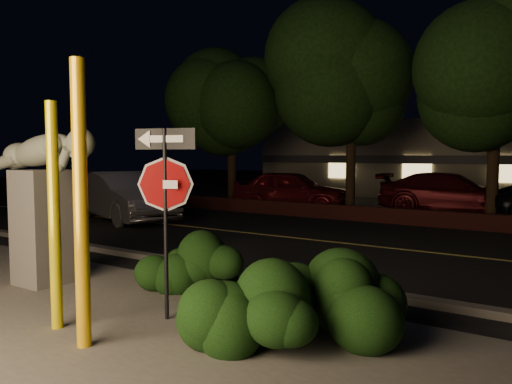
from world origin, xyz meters
TOP-DOWN VIEW (x-y plane):
  - ground at (0.00, 10.00)m, footprint 90.00×90.00m
  - patio at (0.00, -1.00)m, footprint 14.00×6.00m
  - road at (0.00, 7.00)m, footprint 80.00×8.00m
  - lane_marking at (0.00, 7.00)m, footprint 80.00×0.12m
  - curb at (0.00, 2.90)m, footprint 80.00×0.25m
  - brick_wall at (0.00, 11.30)m, footprint 40.00×0.35m
  - parking_lot at (0.00, 17.00)m, footprint 40.00×12.00m
  - building at (0.00, 24.99)m, footprint 22.00×10.20m
  - tree_far_a at (-8.00, 13.00)m, footprint 4.60×4.60m
  - tree_far_b at (-2.50, 13.20)m, footprint 5.20×5.20m
  - tree_far_c at (2.50, 12.80)m, footprint 4.80×4.80m
  - yellow_pole_left at (-0.40, -0.75)m, footprint 0.14×0.14m
  - yellow_pole_right at (0.40, -0.94)m, footprint 0.16×0.16m
  - signpost at (0.51, 0.29)m, footprint 0.84×0.27m
  - sculpture at (-2.51, 0.46)m, footprint 2.45×0.77m
  - hedge_center at (-0.24, 1.45)m, footprint 2.15×1.62m
  - hedge_right at (2.50, 1.02)m, footprint 2.03×1.33m
  - hedge_far_right at (2.09, 0.05)m, footprint 1.64×1.15m
  - silver_sedan at (-7.93, 6.86)m, footprint 5.34×3.21m
  - parked_car_red at (-5.04, 13.10)m, footprint 5.01×2.82m
  - parked_car_darkred at (0.71, 15.15)m, footprint 5.58×2.88m

SIDE VIEW (x-z plane):
  - ground at x=0.00m, z-range 0.00..0.00m
  - road at x=0.00m, z-range 0.00..0.01m
  - parking_lot at x=0.00m, z-range 0.00..0.01m
  - patio at x=0.00m, z-range 0.00..0.02m
  - lane_marking at x=0.00m, z-range 0.02..0.02m
  - curb at x=0.00m, z-range 0.00..0.12m
  - brick_wall at x=0.00m, z-range 0.00..0.50m
  - hedge_center at x=-0.24m, z-range 0.00..1.01m
  - hedge_far_right at x=2.09m, z-range 0.00..1.06m
  - hedge_right at x=2.50m, z-range 0.00..1.23m
  - parked_car_darkred at x=0.71m, z-range 0.00..1.55m
  - parked_car_red at x=-5.04m, z-range 0.00..1.61m
  - silver_sedan at x=-7.93m, z-range 0.00..1.66m
  - yellow_pole_left at x=-0.40m, z-range 0.00..2.88m
  - sculpture at x=-2.51m, z-range 0.31..2.94m
  - yellow_pole_right at x=0.40m, z-range 0.00..3.29m
  - signpost at x=0.51m, z-range 0.54..3.11m
  - building at x=0.00m, z-range 0.00..4.00m
  - tree_far_a at x=-8.00m, z-range 1.63..9.06m
  - tree_far_c at x=2.50m, z-range 1.74..9.58m
  - tree_far_b at x=-2.50m, z-range 1.85..10.26m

